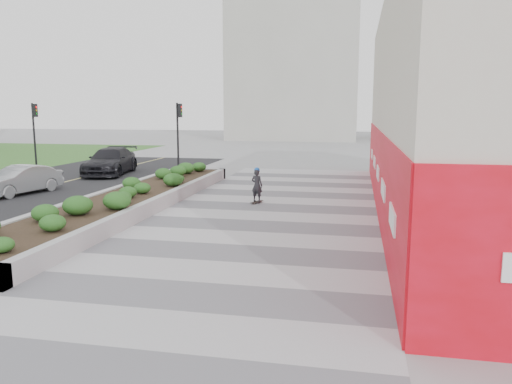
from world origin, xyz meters
The scene contains 12 objects.
ground centered at (0.00, 0.00, 0.00)m, with size 160.00×160.00×0.00m, color gray.
walkway centered at (0.00, 3.00, 0.01)m, with size 8.00×36.00×0.01m, color #A8A8AD.
building centered at (6.98, 8.98, 3.98)m, with size 6.04×24.08×8.00m.
planter centered at (-5.50, 7.00, 0.42)m, with size 3.00×18.00×0.90m.
traffic_signal_near centered at (-7.23, 17.50, 2.76)m, with size 0.33×0.28×4.20m.
traffic_signal_far centered at (-16.43, 17.00, 2.76)m, with size 0.33×0.28×4.20m.
distant_bldg_north_l centered at (-5.00, 55.00, 10.00)m, with size 16.00×12.00×20.00m, color #ADAAA3.
distant_bldg_north_r centered at (15.00, 60.00, 12.00)m, with size 14.00×10.00×24.00m, color #ADAAA3.
manhole_cover centered at (0.50, 3.00, 0.00)m, with size 0.44×0.44×0.01m, color #595654.
skateboarder centered at (-0.79, 8.97, 0.75)m, with size 0.56×0.74×1.49m.
car_silver centered at (-11.75, 9.06, 0.64)m, with size 1.36×3.91×1.29m, color #9FA2A7.
car_dark centered at (-11.15, 16.41, 0.77)m, with size 2.17×5.33×1.55m, color black.
Camera 1 is at (3.16, -10.70, 3.78)m, focal length 35.00 mm.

